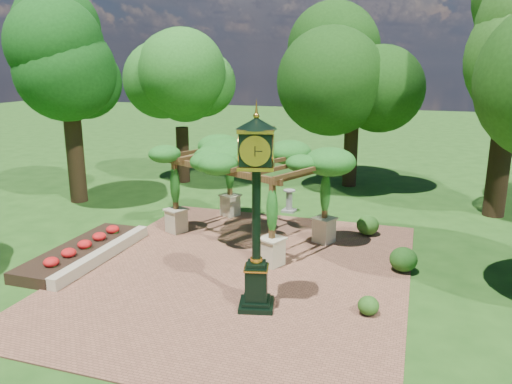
% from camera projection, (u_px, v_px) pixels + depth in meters
% --- Properties ---
extents(ground, '(120.00, 120.00, 0.00)m').
position_uv_depth(ground, '(229.00, 286.00, 14.50)').
color(ground, '#1E4714').
rests_on(ground, ground).
extents(brick_plaza, '(10.00, 12.00, 0.04)m').
position_uv_depth(brick_plaza, '(241.00, 272.00, 15.42)').
color(brick_plaza, brown).
rests_on(brick_plaza, ground).
extents(border_wall, '(0.35, 5.00, 0.40)m').
position_uv_depth(border_wall, '(103.00, 255.00, 16.30)').
color(border_wall, '#C6B793').
rests_on(border_wall, ground).
extents(flower_bed, '(1.50, 5.00, 0.36)m').
position_uv_depth(flower_bed, '(80.00, 252.00, 16.58)').
color(flower_bed, red).
rests_on(flower_bed, ground).
extents(pedestal_clock, '(1.21, 1.21, 5.09)m').
position_uv_depth(pedestal_clock, '(256.00, 197.00, 12.39)').
color(pedestal_clock, black).
rests_on(pedestal_clock, brick_plaza).
extents(pergola, '(6.46, 5.41, 3.49)m').
position_uv_depth(pergola, '(248.00, 162.00, 17.78)').
color(pergola, beige).
rests_on(pergola, brick_plaza).
extents(sundial, '(0.59, 0.59, 0.98)m').
position_uv_depth(sundial, '(289.00, 202.00, 21.62)').
color(sundial, gray).
rests_on(sundial, ground).
extents(shrub_front, '(0.67, 0.67, 0.49)m').
position_uv_depth(shrub_front, '(368.00, 305.00, 12.70)').
color(shrub_front, '#244F16').
rests_on(shrub_front, brick_plaza).
extents(shrub_mid, '(1.06, 1.06, 0.76)m').
position_uv_depth(shrub_mid, '(403.00, 259.00, 15.33)').
color(shrub_mid, '#1F4D15').
rests_on(shrub_mid, brick_plaza).
extents(shrub_back, '(0.83, 0.83, 0.74)m').
position_uv_depth(shrub_back, '(368.00, 225.00, 18.61)').
color(shrub_back, '#2C631C').
rests_on(shrub_back, brick_plaza).
extents(tree_west_near, '(4.23, 4.23, 9.94)m').
position_uv_depth(tree_west_near, '(66.00, 51.00, 21.68)').
color(tree_west_near, '#382616').
rests_on(tree_west_near, ground).
extents(tree_west_far, '(4.00, 4.00, 7.66)m').
position_uv_depth(tree_west_far, '(180.00, 83.00, 25.93)').
color(tree_west_far, black).
rests_on(tree_west_far, ground).
extents(tree_north, '(4.74, 4.74, 8.60)m').
position_uv_depth(tree_north, '(354.00, 71.00, 24.88)').
color(tree_north, '#312113').
rests_on(tree_north, ground).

